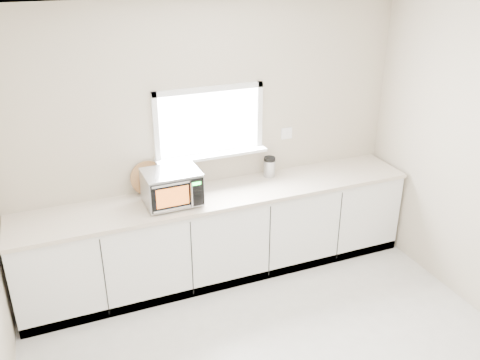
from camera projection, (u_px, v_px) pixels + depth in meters
back_wall at (209, 140)px, 4.98m from camera, size 4.00×0.17×2.70m
cabinets at (221, 235)px, 5.12m from camera, size 3.92×0.60×0.88m
countertop at (221, 195)px, 4.92m from camera, size 3.92×0.64×0.04m
microwave at (172, 187)px, 4.64m from camera, size 0.51×0.42×0.32m
knife_block at (174, 190)px, 4.69m from camera, size 0.13×0.21×0.28m
cutting_board at (148, 178)px, 4.83m from camera, size 0.33×0.08×0.33m
coffee_grinder at (269, 167)px, 5.24m from camera, size 0.13×0.13×0.21m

